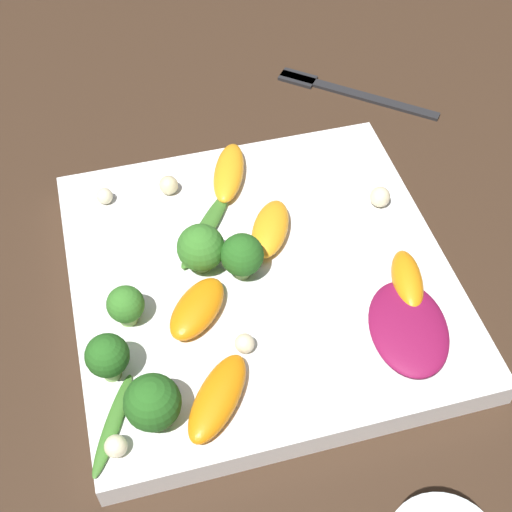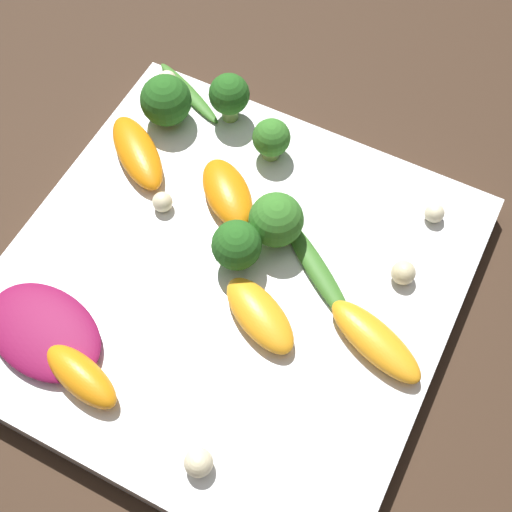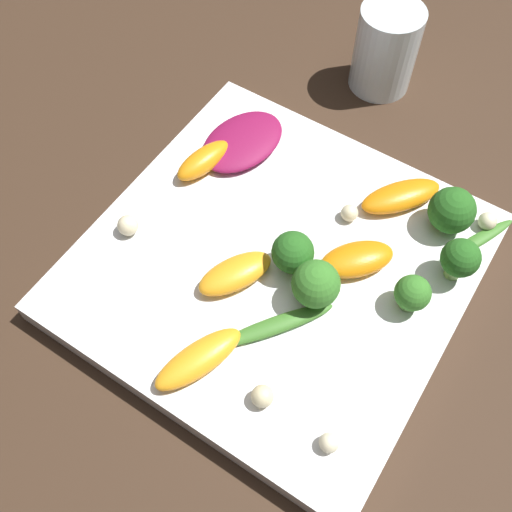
# 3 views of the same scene
# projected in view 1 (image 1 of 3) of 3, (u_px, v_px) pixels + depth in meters

# --- Properties ---
(ground_plane) EXTENTS (2.40, 2.40, 0.00)m
(ground_plane) POSITION_uv_depth(u_px,v_px,m) (260.00, 288.00, 0.60)
(ground_plane) COLOR #382619
(plate) EXTENTS (0.30, 0.30, 0.02)m
(plate) POSITION_uv_depth(u_px,v_px,m) (260.00, 279.00, 0.59)
(plate) COLOR white
(plate) RESTS_ON ground_plane
(fork) EXTENTS (0.15, 0.13, 0.01)m
(fork) POSITION_uv_depth(u_px,v_px,m) (340.00, 88.00, 0.76)
(fork) COLOR #262628
(fork) RESTS_ON ground_plane
(radicchio_leaf_0) EXTENTS (0.07, 0.10, 0.01)m
(radicchio_leaf_0) POSITION_uv_depth(u_px,v_px,m) (408.00, 328.00, 0.53)
(radicchio_leaf_0) COLOR maroon
(radicchio_leaf_0) RESTS_ON plate
(orange_segment_0) EXTENTS (0.06, 0.07, 0.02)m
(orange_segment_0) POSITION_uv_depth(u_px,v_px,m) (197.00, 308.00, 0.54)
(orange_segment_0) COLOR orange
(orange_segment_0) RESTS_ON plate
(orange_segment_1) EXTENTS (0.06, 0.07, 0.02)m
(orange_segment_1) POSITION_uv_depth(u_px,v_px,m) (270.00, 229.00, 0.59)
(orange_segment_1) COLOR orange
(orange_segment_1) RESTS_ON plate
(orange_segment_2) EXTENTS (0.04, 0.06, 0.02)m
(orange_segment_2) POSITION_uv_depth(u_px,v_px,m) (407.00, 280.00, 0.56)
(orange_segment_2) COLOR orange
(orange_segment_2) RESTS_ON plate
(orange_segment_3) EXTENTS (0.07, 0.08, 0.02)m
(orange_segment_3) POSITION_uv_depth(u_px,v_px,m) (218.00, 398.00, 0.49)
(orange_segment_3) COLOR orange
(orange_segment_3) RESTS_ON plate
(orange_segment_4) EXTENTS (0.05, 0.08, 0.02)m
(orange_segment_4) POSITION_uv_depth(u_px,v_px,m) (233.00, 172.00, 0.64)
(orange_segment_4) COLOR orange
(orange_segment_4) RESTS_ON plate
(broccoli_floret_0) EXTENTS (0.03, 0.03, 0.04)m
(broccoli_floret_0) POSITION_uv_depth(u_px,v_px,m) (108.00, 357.00, 0.50)
(broccoli_floret_0) COLOR #84AD5B
(broccoli_floret_0) RESTS_ON plate
(broccoli_floret_1) EXTENTS (0.03, 0.03, 0.03)m
(broccoli_floret_1) POSITION_uv_depth(u_px,v_px,m) (126.00, 305.00, 0.53)
(broccoli_floret_1) COLOR #84AD5B
(broccoli_floret_1) RESTS_ON plate
(broccoli_floret_2) EXTENTS (0.04, 0.04, 0.04)m
(broccoli_floret_2) POSITION_uv_depth(u_px,v_px,m) (153.00, 403.00, 0.48)
(broccoli_floret_2) COLOR #7A9E51
(broccoli_floret_2) RESTS_ON plate
(broccoli_floret_3) EXTENTS (0.03, 0.03, 0.04)m
(broccoli_floret_3) POSITION_uv_depth(u_px,v_px,m) (241.00, 253.00, 0.56)
(broccoli_floret_3) COLOR #7A9E51
(broccoli_floret_3) RESTS_ON plate
(broccoli_floret_4) EXTENTS (0.04, 0.04, 0.04)m
(broccoli_floret_4) POSITION_uv_depth(u_px,v_px,m) (201.00, 248.00, 0.56)
(broccoli_floret_4) COLOR #7A9E51
(broccoli_floret_4) RESTS_ON plate
(arugula_sprig_0) EXTENTS (0.07, 0.09, 0.01)m
(arugula_sprig_0) POSITION_uv_depth(u_px,v_px,m) (206.00, 228.00, 0.60)
(arugula_sprig_0) COLOR #3D7528
(arugula_sprig_0) RESTS_ON plate
(arugula_sprig_1) EXTENTS (0.04, 0.08, 0.01)m
(arugula_sprig_1) POSITION_uv_depth(u_px,v_px,m) (113.00, 424.00, 0.49)
(arugula_sprig_1) COLOR #3D7528
(arugula_sprig_1) RESTS_ON plate
(macadamia_nut_0) EXTENTS (0.02, 0.02, 0.02)m
(macadamia_nut_0) POSITION_uv_depth(u_px,v_px,m) (116.00, 446.00, 0.47)
(macadamia_nut_0) COLOR beige
(macadamia_nut_0) RESTS_ON plate
(macadamia_nut_1) EXTENTS (0.02, 0.02, 0.02)m
(macadamia_nut_1) POSITION_uv_depth(u_px,v_px,m) (380.00, 197.00, 0.62)
(macadamia_nut_1) COLOR beige
(macadamia_nut_1) RESTS_ON plate
(macadamia_nut_2) EXTENTS (0.02, 0.02, 0.02)m
(macadamia_nut_2) POSITION_uv_depth(u_px,v_px,m) (169.00, 185.00, 0.63)
(macadamia_nut_2) COLOR beige
(macadamia_nut_2) RESTS_ON plate
(macadamia_nut_3) EXTENTS (0.01, 0.01, 0.01)m
(macadamia_nut_3) POSITION_uv_depth(u_px,v_px,m) (105.00, 196.00, 0.62)
(macadamia_nut_3) COLOR beige
(macadamia_nut_3) RESTS_ON plate
(macadamia_nut_4) EXTENTS (0.01, 0.01, 0.01)m
(macadamia_nut_4) POSITION_uv_depth(u_px,v_px,m) (245.00, 343.00, 0.52)
(macadamia_nut_4) COLOR beige
(macadamia_nut_4) RESTS_ON plate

